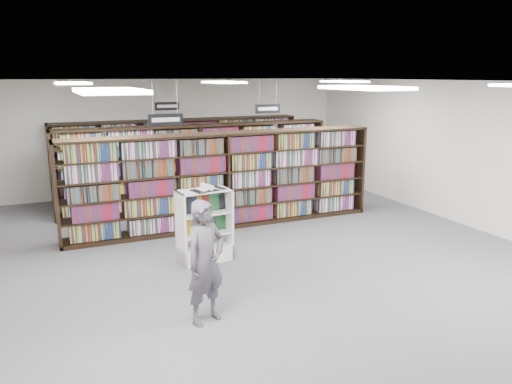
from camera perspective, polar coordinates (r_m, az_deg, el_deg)
name	(u,v)px	position (r m, az deg, el deg)	size (l,w,h in m)	color
floor	(262,255)	(9.50, 0.69, -7.16)	(12.00, 12.00, 0.00)	#4A4A4F
ceiling	(263,81)	(8.91, 0.75, 12.52)	(10.00, 12.00, 0.10)	white
wall_back	(177,136)	(14.68, -9.02, 6.39)	(10.00, 0.10, 3.20)	white
wall_right	(468,154)	(12.00, 23.10, 3.98)	(0.10, 12.00, 3.20)	white
bookshelf_row_near	(225,180)	(11.00, -3.58, 1.34)	(7.00, 0.60, 2.10)	black
bookshelf_row_mid	(198,166)	(12.86, -6.65, 3.02)	(7.00, 0.60, 2.10)	black
bookshelf_row_far	(180,156)	(14.47, -8.64, 4.10)	(7.00, 0.60, 2.10)	black
aisle_sign_left	(166,119)	(9.40, -10.28, 8.26)	(0.65, 0.02, 0.80)	#B2B2B7
aisle_sign_right	(268,108)	(12.28, 1.36, 9.59)	(0.65, 0.02, 0.80)	#B2B2B7
aisle_sign_center	(167,105)	(13.51, -10.14, 9.73)	(0.65, 0.02, 0.80)	#B2B2B7
troffer_front_left	(109,91)	(5.16, -16.44, 11.02)	(0.60, 1.20, 0.04)	white
troffer_front_center	(365,88)	(6.30, 12.31, 11.56)	(0.60, 1.20, 0.04)	white
troffer_back_left	(72,83)	(10.14, -20.24, 11.59)	(0.60, 1.20, 0.04)	white
troffer_back_center	(223,82)	(10.76, -3.75, 12.40)	(0.60, 1.20, 0.04)	white
troffer_back_right	(344,82)	(12.12, 10.03, 12.33)	(0.60, 1.20, 0.04)	white
endcap_display	(204,236)	(9.13, -5.95, -5.01)	(0.99, 0.57, 1.33)	white
open_book	(208,188)	(8.84, -5.53, 0.44)	(0.65, 0.48, 0.13)	black
shopper	(206,262)	(6.80, -5.76, -7.99)	(0.63, 0.41, 1.72)	#4F4A55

